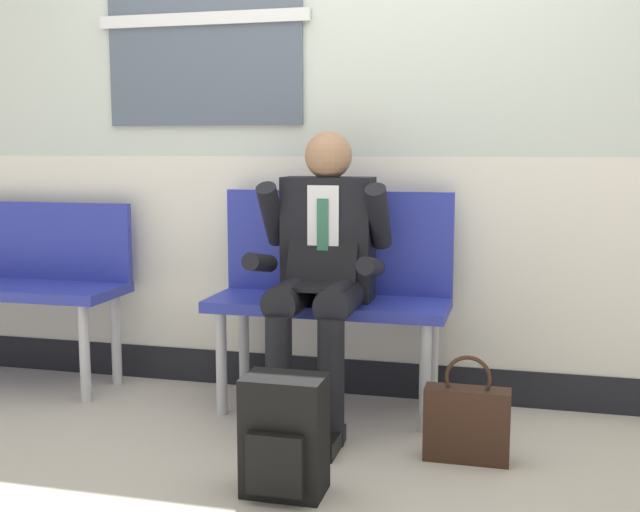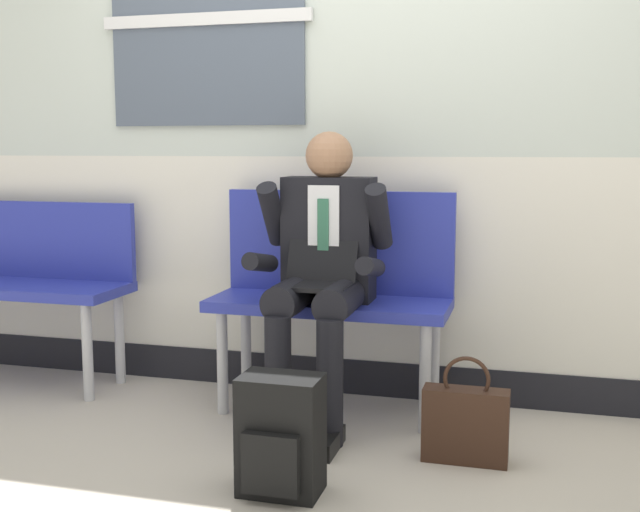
% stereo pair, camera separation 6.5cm
% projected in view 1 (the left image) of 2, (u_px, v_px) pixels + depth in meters
% --- Properties ---
extents(ground_plane, '(18.00, 18.00, 0.00)m').
position_uv_depth(ground_plane, '(318.00, 433.00, 3.36)').
color(ground_plane, '#B2A899').
extents(station_wall, '(6.96, 0.16, 2.93)m').
position_uv_depth(station_wall, '(350.00, 95.00, 3.76)').
color(station_wall, beige).
rests_on(station_wall, ground).
extents(bench_with_person, '(1.08, 0.42, 1.00)m').
position_uv_depth(bench_with_person, '(332.00, 283.00, 3.63)').
color(bench_with_person, '#28339E').
rests_on(bench_with_person, ground).
extents(bench_empty, '(1.27, 0.42, 0.93)m').
position_uv_depth(bench_empty, '(8.00, 273.00, 4.04)').
color(bench_empty, '#28339E').
rests_on(bench_empty, ground).
extents(person_seated, '(0.57, 0.70, 1.28)m').
position_uv_depth(person_seated, '(321.00, 267.00, 3.41)').
color(person_seated, black).
rests_on(person_seated, ground).
extents(backpack, '(0.28, 0.23, 0.42)m').
position_uv_depth(backpack, '(284.00, 437.00, 2.74)').
color(backpack, black).
rests_on(backpack, ground).
extents(handbag, '(0.33, 0.11, 0.42)m').
position_uv_depth(handbag, '(467.00, 422.00, 3.04)').
color(handbag, '#331E14').
rests_on(handbag, ground).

